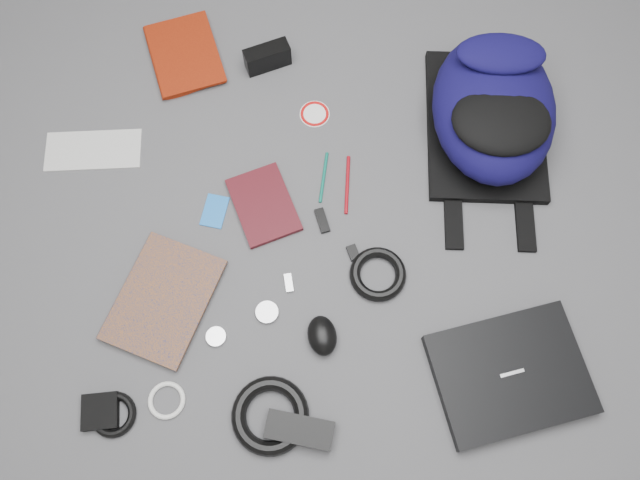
{
  "coord_description": "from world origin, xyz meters",
  "views": [
    {
      "loc": [
        0.02,
        -0.47,
        1.34
      ],
      "look_at": [
        0.0,
        0.0,
        0.02
      ],
      "focal_mm": 35.0,
      "sensor_mm": 36.0,
      "label": 1
    }
  ],
  "objects_px": {
    "laptop": "(510,374)",
    "comic_book": "(125,284)",
    "power_brick": "(299,430)",
    "mouse": "(322,336)",
    "compact_camera": "(267,57)",
    "pouch": "(100,411)",
    "textbook_red": "(152,64)",
    "dvd_case": "(264,205)",
    "backpack": "(493,107)"
  },
  "relations": [
    {
      "from": "laptop",
      "to": "comic_book",
      "type": "bearing_deg",
      "value": 152.31
    },
    {
      "from": "power_brick",
      "to": "laptop",
      "type": "bearing_deg",
      "value": 25.67
    },
    {
      "from": "power_brick",
      "to": "mouse",
      "type": "bearing_deg",
      "value": 87.79
    },
    {
      "from": "compact_camera",
      "to": "pouch",
      "type": "height_order",
      "value": "compact_camera"
    },
    {
      "from": "laptop",
      "to": "compact_camera",
      "type": "xyz_separation_m",
      "value": [
        -0.56,
        0.75,
        0.02
      ]
    },
    {
      "from": "textbook_red",
      "to": "dvd_case",
      "type": "xyz_separation_m",
      "value": [
        0.31,
        -0.37,
        -0.01
      ]
    },
    {
      "from": "dvd_case",
      "to": "mouse",
      "type": "xyz_separation_m",
      "value": [
        0.15,
        -0.3,
        0.02
      ]
    },
    {
      "from": "pouch",
      "to": "comic_book",
      "type": "bearing_deg",
      "value": 87.56
    },
    {
      "from": "mouse",
      "to": "laptop",
      "type": "bearing_deg",
      "value": -22.04
    },
    {
      "from": "textbook_red",
      "to": "dvd_case",
      "type": "height_order",
      "value": "textbook_red"
    },
    {
      "from": "dvd_case",
      "to": "mouse",
      "type": "relative_size",
      "value": 2.07
    },
    {
      "from": "power_brick",
      "to": "pouch",
      "type": "distance_m",
      "value": 0.41
    },
    {
      "from": "backpack",
      "to": "compact_camera",
      "type": "bearing_deg",
      "value": 163.25
    },
    {
      "from": "laptop",
      "to": "dvd_case",
      "type": "xyz_separation_m",
      "value": [
        -0.55,
        0.37,
        -0.01
      ]
    },
    {
      "from": "power_brick",
      "to": "textbook_red",
      "type": "bearing_deg",
      "value": 124.6
    },
    {
      "from": "comic_book",
      "to": "power_brick",
      "type": "height_order",
      "value": "power_brick"
    },
    {
      "from": "comic_book",
      "to": "compact_camera",
      "type": "bearing_deg",
      "value": 84.22
    },
    {
      "from": "comic_book",
      "to": "compact_camera",
      "type": "height_order",
      "value": "compact_camera"
    },
    {
      "from": "backpack",
      "to": "comic_book",
      "type": "distance_m",
      "value": 0.93
    },
    {
      "from": "comic_book",
      "to": "power_brick",
      "type": "xyz_separation_m",
      "value": [
        0.4,
        -0.29,
        0.01
      ]
    },
    {
      "from": "power_brick",
      "to": "dvd_case",
      "type": "bearing_deg",
      "value": 111.42
    },
    {
      "from": "laptop",
      "to": "compact_camera",
      "type": "height_order",
      "value": "compact_camera"
    },
    {
      "from": "dvd_case",
      "to": "mouse",
      "type": "distance_m",
      "value": 0.34
    },
    {
      "from": "laptop",
      "to": "pouch",
      "type": "distance_m",
      "value": 0.86
    },
    {
      "from": "pouch",
      "to": "backpack",
      "type": "bearing_deg",
      "value": 40.55
    },
    {
      "from": "comic_book",
      "to": "laptop",
      "type": "bearing_deg",
      "value": 8.24
    },
    {
      "from": "dvd_case",
      "to": "power_brick",
      "type": "bearing_deg",
      "value": -101.61
    },
    {
      "from": "backpack",
      "to": "dvd_case",
      "type": "distance_m",
      "value": 0.58
    },
    {
      "from": "dvd_case",
      "to": "pouch",
      "type": "xyz_separation_m",
      "value": [
        -0.3,
        -0.48,
        0.0
      ]
    },
    {
      "from": "laptop",
      "to": "dvd_case",
      "type": "bearing_deg",
      "value": 129.43
    },
    {
      "from": "compact_camera",
      "to": "dvd_case",
      "type": "bearing_deg",
      "value": -111.34
    },
    {
      "from": "laptop",
      "to": "dvd_case",
      "type": "relative_size",
      "value": 1.72
    },
    {
      "from": "backpack",
      "to": "compact_camera",
      "type": "xyz_separation_m",
      "value": [
        -0.54,
        0.16,
        -0.06
      ]
    },
    {
      "from": "textbook_red",
      "to": "power_brick",
      "type": "xyz_separation_m",
      "value": [
        0.42,
        -0.87,
        0.0
      ]
    },
    {
      "from": "comic_book",
      "to": "backpack",
      "type": "bearing_deg",
      "value": 47.25
    },
    {
      "from": "textbook_red",
      "to": "mouse",
      "type": "height_order",
      "value": "mouse"
    },
    {
      "from": "compact_camera",
      "to": "mouse",
      "type": "xyz_separation_m",
      "value": [
        0.16,
        -0.69,
        -0.01
      ]
    },
    {
      "from": "dvd_case",
      "to": "pouch",
      "type": "height_order",
      "value": "pouch"
    },
    {
      "from": "mouse",
      "to": "power_brick",
      "type": "bearing_deg",
      "value": -114.13
    },
    {
      "from": "dvd_case",
      "to": "pouch",
      "type": "distance_m",
      "value": 0.57
    },
    {
      "from": "textbook_red",
      "to": "pouch",
      "type": "relative_size",
      "value": 3.02
    },
    {
      "from": "laptop",
      "to": "textbook_red",
      "type": "bearing_deg",
      "value": 122.42
    },
    {
      "from": "backpack",
      "to": "mouse",
      "type": "xyz_separation_m",
      "value": [
        -0.37,
        -0.53,
        -0.07
      ]
    },
    {
      "from": "backpack",
      "to": "comic_book",
      "type": "xyz_separation_m",
      "value": [
        -0.81,
        -0.43,
        -0.08
      ]
    },
    {
      "from": "laptop",
      "to": "pouch",
      "type": "bearing_deg",
      "value": 170.69
    },
    {
      "from": "laptop",
      "to": "textbook_red",
      "type": "relative_size",
      "value": 1.39
    },
    {
      "from": "backpack",
      "to": "power_brick",
      "type": "distance_m",
      "value": 0.84
    },
    {
      "from": "compact_camera",
      "to": "power_brick",
      "type": "bearing_deg",
      "value": -105.64
    },
    {
      "from": "pouch",
      "to": "dvd_case",
      "type": "bearing_deg",
      "value": 57.46
    },
    {
      "from": "comic_book",
      "to": "mouse",
      "type": "xyz_separation_m",
      "value": [
        0.44,
        -0.1,
        0.01
      ]
    }
  ]
}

